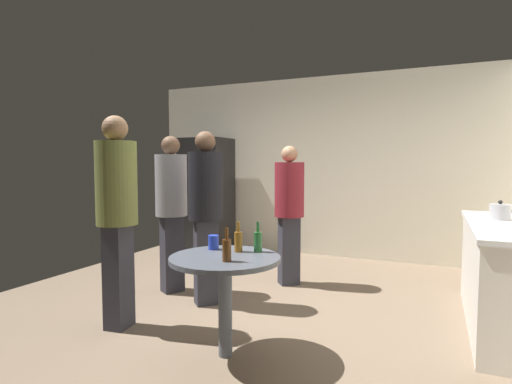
{
  "coord_description": "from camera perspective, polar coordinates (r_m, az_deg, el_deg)",
  "views": [
    {
      "loc": [
        1.7,
        -3.46,
        1.4
      ],
      "look_at": [
        0.16,
        0.03,
        1.13
      ],
      "focal_mm": 28.68,
      "sensor_mm": 36.0,
      "label": 1
    }
  ],
  "objects": [
    {
      "name": "person_in_gray_shirt",
      "position": [
        4.52,
        -11.72,
        -1.27
      ],
      "size": [
        0.47,
        0.47,
        1.69
      ],
      "rotation": [
        0.0,
        0.0,
        -0.56
      ],
      "color": "#2D2D38",
      "rests_on": "ground_plane"
    },
    {
      "name": "wall_back",
      "position": [
        6.32,
        8.23,
        3.49
      ],
      "size": [
        5.32,
        0.06,
        2.7
      ],
      "primitive_type": "cube",
      "color": "silver",
      "rests_on": "ground_plane"
    },
    {
      "name": "beer_bottle_brown",
      "position": [
        2.81,
        -4.1,
        -7.97
      ],
      "size": [
        0.06,
        0.06,
        0.23
      ],
      "color": "#593314",
      "rests_on": "foreground_table"
    },
    {
      "name": "beer_bottle_green",
      "position": [
        3.09,
        0.27,
        -6.84
      ],
      "size": [
        0.06,
        0.06,
        0.23
      ],
      "color": "#26662D",
      "rests_on": "foreground_table"
    },
    {
      "name": "kitchen_counter",
      "position": [
        4.09,
        31.75,
        -10.01
      ],
      "size": [
        0.64,
        1.87,
        0.9
      ],
      "color": "beige",
      "rests_on": "ground_plane"
    },
    {
      "name": "person_in_maroon_shirt",
      "position": [
        4.72,
        4.65,
        -1.69
      ],
      "size": [
        0.48,
        0.48,
        1.6
      ],
      "rotation": [
        0.0,
        0.0,
        -0.89
      ],
      "color": "#2D2D38",
      "rests_on": "ground_plane"
    },
    {
      "name": "plastic_cup_blue",
      "position": [
        3.21,
        -5.95,
        -6.99
      ],
      "size": [
        0.08,
        0.08,
        0.11
      ],
      "primitive_type": "cylinder",
      "color": "blue",
      "rests_on": "foreground_table"
    },
    {
      "name": "beer_bottle_amber",
      "position": [
        3.1,
        -2.47,
        -6.81
      ],
      "size": [
        0.06,
        0.06,
        0.23
      ],
      "color": "#8C5919",
      "rests_on": "foreground_table"
    },
    {
      "name": "refrigerator",
      "position": [
        6.6,
        -6.89,
        -0.39
      ],
      "size": [
        0.7,
        0.68,
        1.8
      ],
      "color": "black",
      "rests_on": "ground_plane"
    },
    {
      "name": "person_in_black_shirt",
      "position": [
        4.05,
        -7.02,
        -1.63
      ],
      "size": [
        0.48,
        0.48,
        1.71
      ],
      "rotation": [
        0.0,
        0.0,
        -0.79
      ],
      "color": "#2D2D38",
      "rests_on": "ground_plane"
    },
    {
      "name": "kettle",
      "position": [
        4.23,
        30.93,
        -2.39
      ],
      "size": [
        0.24,
        0.17,
        0.18
      ],
      "color": "#B2B2B7",
      "rests_on": "kitchen_counter"
    },
    {
      "name": "ground_plane",
      "position": [
        4.12,
        -2.34,
        -16.64
      ],
      "size": [
        5.2,
        5.2,
        0.1
      ],
      "primitive_type": "cube",
      "color": "#7A6651"
    },
    {
      "name": "foreground_table",
      "position": [
        3.0,
        -4.34,
        -10.88
      ],
      "size": [
        0.8,
        0.8,
        0.73
      ],
      "color": "#4C515B",
      "rests_on": "ground_plane"
    },
    {
      "name": "person_in_olive_shirt",
      "position": [
        3.62,
        -18.84,
        -1.64
      ],
      "size": [
        0.38,
        0.38,
        1.8
      ],
      "rotation": [
        0.0,
        0.0,
        0.12
      ],
      "color": "#2D2D38",
      "rests_on": "ground_plane"
    }
  ]
}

